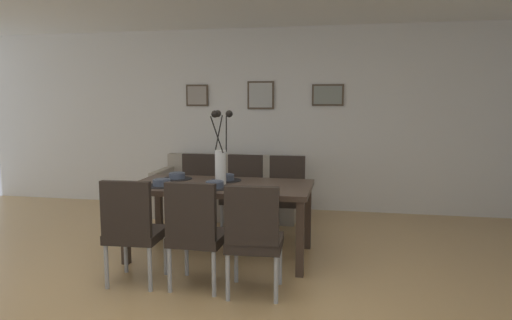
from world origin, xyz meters
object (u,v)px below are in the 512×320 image
object	(u,v)px
framed_picture_center	(261,95)
dining_chair_far_left	(196,230)
bowl_far_right	(226,177)
dining_chair_mid_left	(254,235)
centerpiece_vase	(221,156)
framed_picture_left	(197,95)
sofa	(228,194)
dining_chair_far_right	(243,190)
dining_chair_mid_right	(287,192)
bowl_near_left	(162,182)
dining_table	(221,192)
bowl_far_left	(215,184)
bowl_near_right	(177,175)
framed_picture_right	(328,95)
dining_chair_near_left	(132,227)
dining_chair_near_right	(197,189)

from	to	relation	value
framed_picture_center	dining_chair_far_left	bearing A→B (deg)	-89.62
framed_picture_center	bowl_far_right	bearing A→B (deg)	-90.00
dining_chair_mid_left	framed_picture_center	bearing A→B (deg)	99.58
centerpiece_vase	framed_picture_center	bearing A→B (deg)	90.02
bowl_far_right	framed_picture_left	world-z (taller)	framed_picture_left
sofa	framed_picture_left	distance (m)	1.57
dining_chair_far_right	bowl_far_right	distance (m)	0.74
dining_chair_mid_right	bowl_near_left	world-z (taller)	dining_chair_mid_right
dining_table	framed_picture_left	xyz separation A→B (m)	(-0.95, 2.18, 0.99)
dining_table	bowl_far_left	xyz separation A→B (m)	(-0.00, -0.21, 0.12)
bowl_far_left	sofa	bearing A→B (deg)	100.88
sofa	framed_picture_left	size ratio (longest dim) A/B	5.78
dining_chair_far_right	bowl_far_right	xyz separation A→B (m)	(-0.03, -0.69, 0.27)
bowl_far_right	framed_picture_left	size ratio (longest dim) A/B	0.51
sofa	framed_picture_center	bearing A→B (deg)	52.81
bowl_far_right	framed_picture_center	size ratio (longest dim) A/B	0.43
bowl_near_right	dining_chair_far_right	bearing A→B (deg)	50.57
centerpiece_vase	bowl_near_right	size ratio (longest dim) A/B	4.32
bowl_near_right	framed_picture_center	xyz separation A→B (m)	(0.54, 1.97, 0.87)
dining_table	dining_chair_mid_right	size ratio (longest dim) A/B	1.96
bowl_near_right	framed_picture_right	size ratio (longest dim) A/B	0.39
bowl_near_left	bowl_far_right	xyz separation A→B (m)	(0.54, 0.42, 0.00)
framed_picture_left	sofa	bearing A→B (deg)	-39.31
bowl_near_left	framed_picture_left	world-z (taller)	framed_picture_left
centerpiece_vase	framed_picture_right	xyz separation A→B (m)	(0.95, 2.17, 0.63)
dining_chair_near_left	bowl_near_left	xyz separation A→B (m)	(-0.01, 0.66, 0.27)
dining_chair_near_left	bowl_far_left	xyz separation A→B (m)	(0.53, 0.66, 0.27)
dining_chair_mid_right	dining_chair_near_right	bearing A→B (deg)	-179.09
dining_chair_near_right	dining_chair_far_left	bearing A→B (deg)	-71.88
centerpiece_vase	bowl_far_right	size ratio (longest dim) A/B	4.32
dining_chair_mid_left	centerpiece_vase	distance (m)	1.16
dining_table	bowl_far_left	size ratio (longest dim) A/B	10.59
framed_picture_right	bowl_near_left	bearing A→B (deg)	-122.07
dining_chair_mid_left	bowl_near_left	distance (m)	1.29
sofa	framed_picture_right	world-z (taller)	framed_picture_right
framed_picture_center	bowl_far_left	bearing A→B (deg)	-90.00
dining_chair_mid_right	dining_chair_near_left	bearing A→B (deg)	-121.66
dining_chair_near_right	bowl_near_right	size ratio (longest dim) A/B	5.41
framed_picture_left	dining_chair_far_right	bearing A→B (deg)	-52.46
dining_chair_far_right	bowl_near_right	bearing A→B (deg)	-129.43
dining_chair_far_left	dining_chair_far_right	xyz separation A→B (m)	(0.01, 1.75, 0.00)
framed_picture_center	sofa	bearing A→B (deg)	-127.19
bowl_far_left	dining_chair_mid_left	bearing A→B (deg)	-53.04
dining_chair_far_left	bowl_far_left	size ratio (longest dim) A/B	5.41
dining_table	framed_picture_center	distance (m)	2.39
dining_chair_near_left	framed_picture_left	size ratio (longest dim) A/B	2.75
dining_chair_near_right	bowl_near_right	world-z (taller)	dining_chair_near_right
centerpiece_vase	framed_picture_right	world-z (taller)	framed_picture_right
sofa	framed_picture_center	distance (m)	1.50
bowl_far_left	framed_picture_left	xyz separation A→B (m)	(-0.95, 2.38, 0.87)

